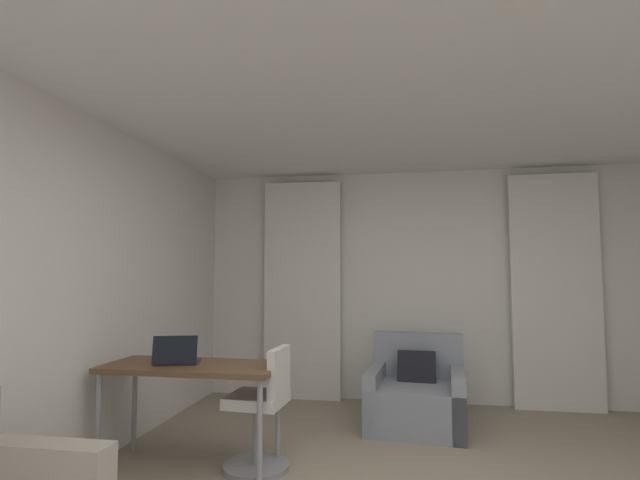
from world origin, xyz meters
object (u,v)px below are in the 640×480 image
desk (192,374)px  desk_chair (262,415)px  laptop (177,358)px  armchair (416,397)px

desk → desk_chair: 0.60m
laptop → desk_chair: bearing=6.2°
armchair → laptop: laptop is taller
desk_chair → laptop: (-0.64, -0.07, 0.40)m
desk_chair → armchair: bearing=46.8°
desk_chair → laptop: size_ratio=2.35×
desk → desk_chair: (0.53, 0.05, -0.29)m
armchair → desk: armchair is taller
desk → desk_chair: bearing=5.1°
desk_chair → desk: bearing=-174.9°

